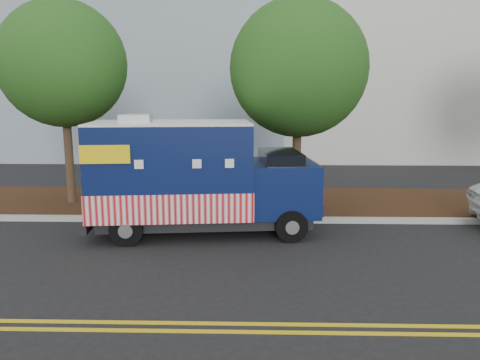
{
  "coord_description": "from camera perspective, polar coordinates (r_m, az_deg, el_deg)",
  "views": [
    {
      "loc": [
        0.41,
        -11.19,
        3.54
      ],
      "look_at": [
        0.11,
        0.6,
        1.34
      ],
      "focal_mm": 35.0,
      "sensor_mm": 36.0,
      "label": 1
    }
  ],
  "objects": [
    {
      "name": "ground",
      "position": [
        11.74,
        -0.62,
        -7.0
      ],
      "size": [
        120.0,
        120.0,
        0.0
      ],
      "primitive_type": "plane",
      "color": "black",
      "rests_on": "ground"
    },
    {
      "name": "curb",
      "position": [
        13.06,
        -0.4,
        -4.83
      ],
      "size": [
        120.0,
        0.18,
        0.15
      ],
      "primitive_type": "cube",
      "color": "#9E9E99",
      "rests_on": "ground"
    },
    {
      "name": "mulch_strip",
      "position": [
        15.09,
        -0.14,
        -2.72
      ],
      "size": [
        120.0,
        4.0,
        0.15
      ],
      "primitive_type": "cube",
      "color": "black",
      "rests_on": "ground"
    },
    {
      "name": "centerline_near",
      "position": [
        7.62,
        -1.89,
        -17.1
      ],
      "size": [
        120.0,
        0.1,
        0.01
      ],
      "primitive_type": "cube",
      "color": "gold",
      "rests_on": "ground"
    },
    {
      "name": "centerline_far",
      "position": [
        7.4,
        -2.01,
        -17.99
      ],
      "size": [
        120.0,
        0.1,
        0.01
      ],
      "primitive_type": "cube",
      "color": "gold",
      "rests_on": "ground"
    },
    {
      "name": "tree_a",
      "position": [
        15.38,
        -20.79,
        13.05
      ],
      "size": [
        3.79,
        3.79,
        6.29
      ],
      "color": "#38281C",
      "rests_on": "ground"
    },
    {
      "name": "tree_b",
      "position": [
        14.16,
        7.14,
        13.36
      ],
      "size": [
        4.04,
        4.04,
        6.28
      ],
      "color": "#38281C",
      "rests_on": "ground"
    },
    {
      "name": "sign_post",
      "position": [
        14.16,
        -18.46,
        0.49
      ],
      "size": [
        0.06,
        0.06,
        2.4
      ],
      "primitive_type": "cube",
      "color": "#473828",
      "rests_on": "ground"
    },
    {
      "name": "food_truck",
      "position": [
        11.88,
        -5.86,
        0.0
      ],
      "size": [
        5.95,
        2.72,
        3.04
      ],
      "rotation": [
        0.0,
        0.0,
        0.1
      ],
      "color": "black",
      "rests_on": "ground"
    }
  ]
}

